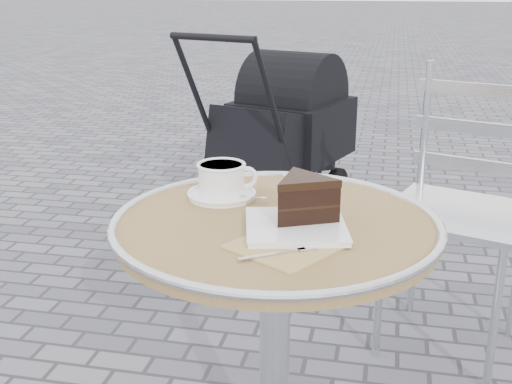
% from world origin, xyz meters
% --- Properties ---
extents(cafe_table, '(0.72, 0.72, 0.74)m').
position_xyz_m(cafe_table, '(0.00, 0.00, 0.57)').
color(cafe_table, silver).
rests_on(cafe_table, ground).
extents(cappuccino_set, '(0.19, 0.16, 0.08)m').
position_xyz_m(cappuccino_set, '(-0.15, 0.13, 0.77)').
color(cappuccino_set, white).
rests_on(cappuccino_set, cafe_table).
extents(cake_plate_set, '(0.25, 0.33, 0.11)m').
position_xyz_m(cake_plate_set, '(0.06, -0.03, 0.78)').
color(cake_plate_set, tan).
rests_on(cake_plate_set, cafe_table).
extents(bistro_chair, '(0.55, 0.55, 0.97)m').
position_xyz_m(bistro_chair, '(0.50, 0.89, 0.60)').
color(bistro_chair, silver).
rests_on(bistro_chair, ground).
extents(baby_stroller, '(0.73, 1.07, 1.02)m').
position_xyz_m(baby_stroller, '(-0.30, 1.85, 0.46)').
color(baby_stroller, black).
rests_on(baby_stroller, ground).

